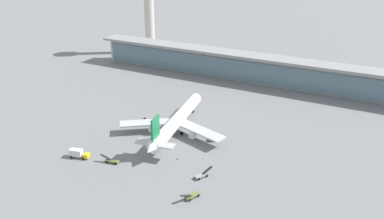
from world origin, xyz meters
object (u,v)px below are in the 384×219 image
Objects in this scene: service_truck_near_nose_grey at (202,175)px; service_truck_at_far_stand_olive at (192,196)px; airliner_on_stand at (176,121)px; service_truck_under_wing_olive at (112,161)px; service_truck_mid_apron_olive at (144,120)px; service_truck_on_taxiway_white at (212,138)px; service_truck_by_tail_yellow at (78,153)px; safety_cone_alpha at (178,158)px.

service_truck_near_nose_grey and service_truck_at_far_stand_olive have the same top height.
service_truck_under_wing_olive is at bearing -104.99° from airliner_on_stand.
service_truck_mid_apron_olive is 32.73m from service_truck_on_taxiway_white.
service_truck_near_nose_grey is 2.10× the size of service_truck_mid_apron_olive.
service_truck_mid_apron_olive is at bearing 82.98° from service_truck_by_tail_yellow.
service_truck_mid_apron_olive is 34.54m from safety_cone_alpha.
service_truck_under_wing_olive reaches higher than service_truck_on_taxiway_white.
service_truck_near_nose_grey is 0.98× the size of service_truck_at_far_stand_olive.
service_truck_at_far_stand_olive is (34.30, -5.27, 0.00)m from service_truck_under_wing_olive.
service_truck_under_wing_olive is 2.10× the size of service_truck_on_taxiway_white.
service_truck_on_taxiway_white is at bearing 75.33° from safety_cone_alpha.
service_truck_on_taxiway_white is at bearing 107.63° from service_truck_near_nose_grey.
service_truck_near_nose_grey is at bearing -26.54° from safety_cone_alpha.
service_truck_by_tail_yellow is (-4.40, -35.70, 0.82)m from service_truck_mid_apron_olive.
service_truck_by_tail_yellow is at bearing -168.62° from service_truck_under_wing_olive.
airliner_on_stand is 7.57× the size of service_truck_by_tail_yellow.
service_truck_at_far_stand_olive is at bearing -8.73° from service_truck_under_wing_olive.
service_truck_near_nose_grey is at bearing 11.12° from service_truck_under_wing_olive.
service_truck_near_nose_grey is at bearing -72.37° from service_truck_on_taxiway_white.
service_truck_near_nose_grey is (23.70, -24.89, -4.05)m from airliner_on_stand.
airliner_on_stand reaches higher than service_truck_by_tail_yellow.
service_truck_mid_apron_olive is at bearing 176.51° from service_truck_on_taxiway_white.
service_truck_under_wing_olive is at bearing 171.27° from service_truck_at_far_stand_olive.
service_truck_at_far_stand_olive is (25.95, -36.46, -4.05)m from airliner_on_stand.
service_truck_under_wing_olive is at bearing -168.88° from service_truck_near_nose_grey.
airliner_on_stand is 8.64× the size of service_truck_near_nose_grey.
airliner_on_stand is at bearing 133.59° from service_truck_near_nose_grey.
service_truck_mid_apron_olive is (-16.86, 1.92, -3.98)m from airliner_on_stand.
airliner_on_stand is at bearing 179.73° from service_truck_on_taxiway_white.
service_truck_by_tail_yellow reaches higher than service_truck_on_taxiway_white.
service_truck_by_tail_yellow is 35.68m from safety_cone_alpha.
service_truck_by_tail_yellow reaches higher than service_truck_near_nose_grey.
service_truck_mid_apron_olive is 0.96× the size of service_truck_on_taxiway_white.
safety_cone_alpha is at bearing -59.37° from airliner_on_stand.
safety_cone_alpha is (27.83, -20.45, -0.56)m from service_truck_mid_apron_olive.
service_truck_near_nose_grey is 2.03× the size of service_truck_on_taxiway_white.
service_truck_by_tail_yellow is 10.90× the size of safety_cone_alpha.
safety_cone_alpha is at bearing 25.32° from service_truck_by_tail_yellow.
service_truck_by_tail_yellow is (-21.26, -33.78, -3.16)m from airliner_on_stand.
service_truck_at_far_stand_olive is (10.14, -36.38, -0.07)m from service_truck_on_taxiway_white.
service_truck_on_taxiway_white is at bearing -0.27° from airliner_on_stand.
service_truck_near_nose_grey is at bearing -46.41° from airliner_on_stand.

